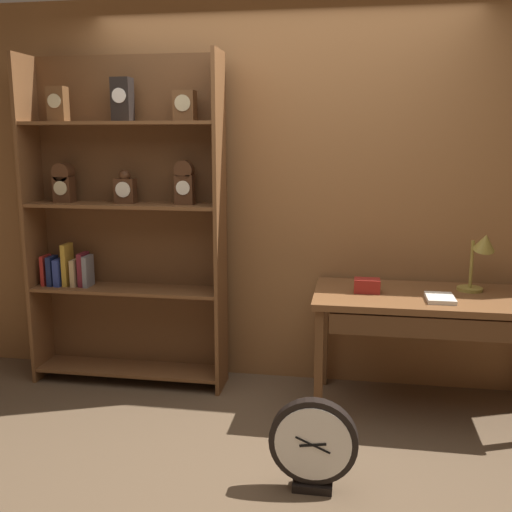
# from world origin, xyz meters

# --- Properties ---
(ground_plane) EXTENTS (10.00, 10.00, 0.00)m
(ground_plane) POSITION_xyz_m (0.00, 0.00, 0.00)
(ground_plane) COLOR brown
(back_wood_panel) EXTENTS (4.80, 0.05, 2.60)m
(back_wood_panel) POSITION_xyz_m (0.00, 1.31, 1.30)
(back_wood_panel) COLOR brown
(back_wood_panel) RESTS_ON ground
(bookshelf) EXTENTS (1.34, 0.30, 2.23)m
(bookshelf) POSITION_xyz_m (-1.04, 1.06, 1.13)
(bookshelf) COLOR brown
(bookshelf) RESTS_ON ground
(workbench) EXTENTS (1.42, 0.69, 0.75)m
(workbench) POSITION_xyz_m (0.98, 0.87, 0.67)
(workbench) COLOR brown
(workbench) RESTS_ON ground
(desk_lamp) EXTENTS (0.21, 0.21, 0.39)m
(desk_lamp) POSITION_xyz_m (1.27, 1.00, 1.00)
(desk_lamp) COLOR olive
(desk_lamp) RESTS_ON workbench
(toolbox_small) EXTENTS (0.16, 0.11, 0.09)m
(toolbox_small) POSITION_xyz_m (0.59, 0.89, 0.79)
(toolbox_small) COLOR maroon
(toolbox_small) RESTS_ON workbench
(open_repair_manual) EXTENTS (0.16, 0.22, 0.02)m
(open_repair_manual) POSITION_xyz_m (1.01, 0.78, 0.76)
(open_repair_manual) COLOR silver
(open_repair_manual) RESTS_ON workbench
(round_clock_large) EXTENTS (0.43, 0.11, 0.47)m
(round_clock_large) POSITION_xyz_m (0.34, -0.09, 0.24)
(round_clock_large) COLOR black
(round_clock_large) RESTS_ON ground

